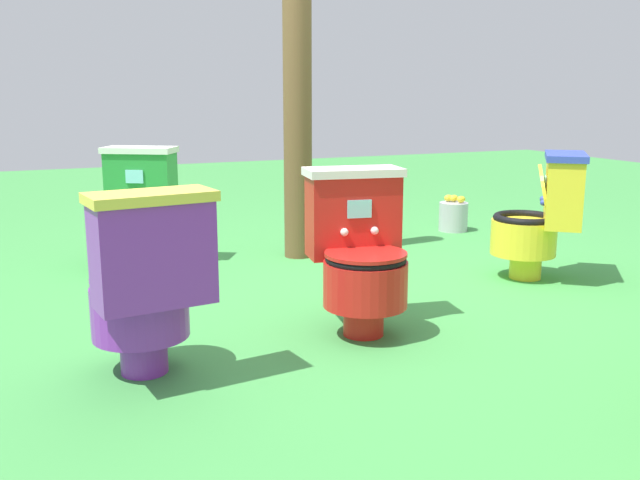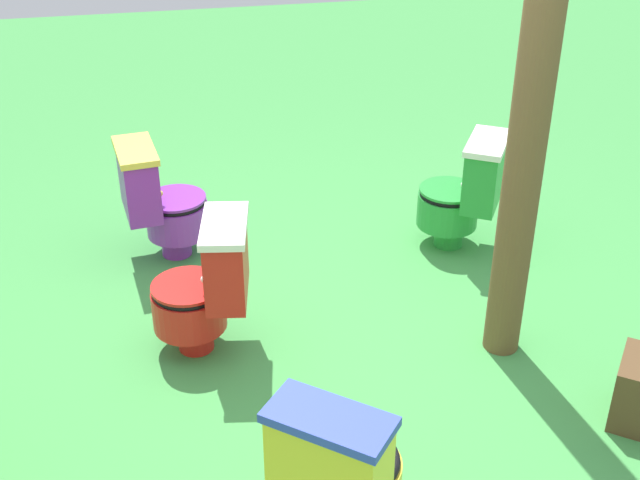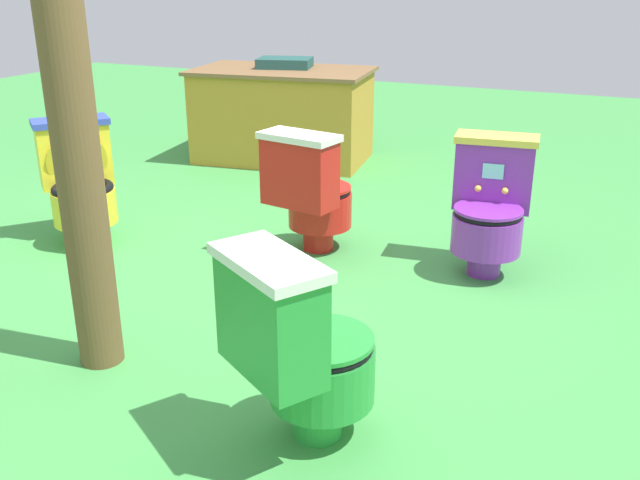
{
  "view_description": "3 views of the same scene",
  "coord_description": "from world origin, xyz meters",
  "px_view_note": "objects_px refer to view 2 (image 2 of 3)",
  "views": [
    {
      "loc": [
        1.61,
        3.34,
        1.07
      ],
      "look_at": [
        0.32,
        0.4,
        0.39
      ],
      "focal_mm": 40.0,
      "sensor_mm": 36.0,
      "label": 1
    },
    {
      "loc": [
        -3.29,
        0.73,
        2.61
      ],
      "look_at": [
        0.6,
        -0.08,
        0.34
      ],
      "focal_mm": 46.94,
      "sensor_mm": 36.0,
      "label": 2
    },
    {
      "loc": [
        1.85,
        -2.88,
        1.56
      ],
      "look_at": [
        0.49,
        0.08,
        0.3
      ],
      "focal_mm": 39.67,
      "sensor_mm": 36.0,
      "label": 3
    }
  ],
  "objects_px": {
    "toilet_yellow": "(342,472)",
    "toilet_green": "(464,193)",
    "toilet_purple": "(160,201)",
    "toilet_red": "(206,286)",
    "wooden_post": "(526,153)"
  },
  "relations": [
    {
      "from": "toilet_green",
      "to": "toilet_purple",
      "type": "relative_size",
      "value": 1.0
    },
    {
      "from": "toilet_yellow",
      "to": "wooden_post",
      "type": "xyz_separation_m",
      "value": [
        1.05,
        -1.09,
        0.71
      ]
    },
    {
      "from": "toilet_yellow",
      "to": "toilet_green",
      "type": "bearing_deg",
      "value": 98.7
    },
    {
      "from": "toilet_red",
      "to": "toilet_yellow",
      "type": "xyz_separation_m",
      "value": [
        -1.35,
        -0.38,
        0.0
      ]
    },
    {
      "from": "toilet_yellow",
      "to": "wooden_post",
      "type": "height_order",
      "value": "wooden_post"
    },
    {
      "from": "toilet_red",
      "to": "toilet_green",
      "type": "height_order",
      "value": "same"
    },
    {
      "from": "wooden_post",
      "to": "toilet_yellow",
      "type": "bearing_deg",
      "value": 134.16
    },
    {
      "from": "toilet_red",
      "to": "toilet_green",
      "type": "relative_size",
      "value": 1.0
    },
    {
      "from": "toilet_red",
      "to": "toilet_yellow",
      "type": "relative_size",
      "value": 1.0
    },
    {
      "from": "toilet_yellow",
      "to": "toilet_green",
      "type": "relative_size",
      "value": 1.0
    },
    {
      "from": "toilet_green",
      "to": "toilet_yellow",
      "type": "bearing_deg",
      "value": -179.41
    },
    {
      "from": "toilet_green",
      "to": "wooden_post",
      "type": "height_order",
      "value": "wooden_post"
    },
    {
      "from": "toilet_yellow",
      "to": "toilet_purple",
      "type": "relative_size",
      "value": 1.0
    },
    {
      "from": "toilet_red",
      "to": "toilet_purple",
      "type": "height_order",
      "value": "same"
    },
    {
      "from": "toilet_green",
      "to": "toilet_purple",
      "type": "distance_m",
      "value": 1.81
    }
  ]
}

